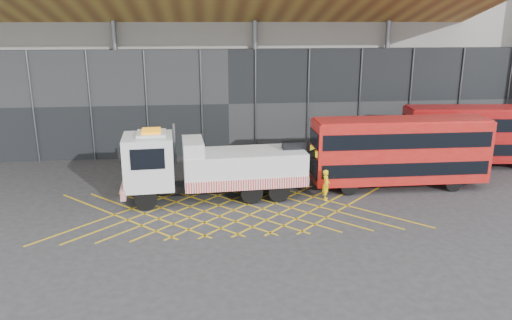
{
  "coord_description": "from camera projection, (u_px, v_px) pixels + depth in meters",
  "views": [
    {
      "loc": [
        0.09,
        -25.56,
        10.14
      ],
      "look_at": [
        3.0,
        1.5,
        2.4
      ],
      "focal_mm": 35.0,
      "sensor_mm": 36.0,
      "label": 1
    }
  ],
  "objects": [
    {
      "name": "road_markings",
      "position": [
        234.0,
        210.0,
        27.37
      ],
      "size": [
        19.96,
        7.16,
        0.01
      ],
      "color": "gold",
      "rests_on": "ground_plane"
    },
    {
      "name": "worker",
      "position": [
        326.0,
        185.0,
        28.74
      ],
      "size": [
        0.55,
        0.73,
        1.8
      ],
      "primitive_type": "imported",
      "rotation": [
        0.0,
        0.0,
        1.37
      ],
      "color": "yellow",
      "rests_on": "ground_plane"
    },
    {
      "name": "ground_plane",
      "position": [
        204.0,
        211.0,
        27.21
      ],
      "size": [
        120.0,
        120.0,
        0.0
      ],
      "primitive_type": "plane",
      "color": "#2C2C2F"
    },
    {
      "name": "bus_towed",
      "position": [
        399.0,
        150.0,
        30.46
      ],
      "size": [
        10.71,
        2.57,
        4.35
      ],
      "rotation": [
        0.0,
        0.0,
        -0.0
      ],
      "color": "#AD140F",
      "rests_on": "ground_plane"
    },
    {
      "name": "construction_building",
      "position": [
        222.0,
        33.0,
        42.54
      ],
      "size": [
        55.0,
        23.97,
        18.0
      ],
      "color": "gray",
      "rests_on": "ground_plane"
    },
    {
      "name": "recovery_truck",
      "position": [
        209.0,
        166.0,
        28.63
      ],
      "size": [
        12.36,
        3.57,
        4.29
      ],
      "rotation": [
        0.0,
        0.0,
        0.07
      ],
      "color": "black",
      "rests_on": "ground_plane"
    },
    {
      "name": "bus_second",
      "position": [
        480.0,
        134.0,
        34.95
      ],
      "size": [
        10.66,
        3.44,
        4.26
      ],
      "rotation": [
        0.0,
        0.0,
        -0.1
      ],
      "color": "maroon",
      "rests_on": "ground_plane"
    }
  ]
}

